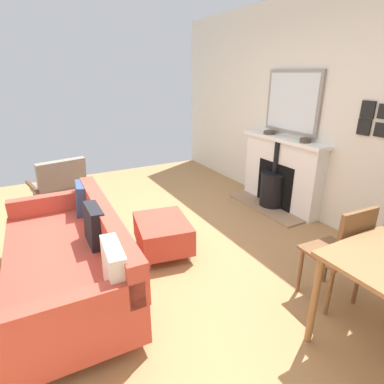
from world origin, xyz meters
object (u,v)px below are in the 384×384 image
object	(u,v)px
mantel_bowl_far	(305,140)
dining_chair_near_fireplace	(343,249)
sofa	(71,258)
fireplace	(279,177)
ottoman	(163,233)
armchair_accent	(60,184)
mantel_bowl_near	(269,132)

from	to	relation	value
mantel_bowl_far	dining_chair_near_fireplace	distance (m)	1.85
sofa	fireplace	bearing A→B (deg)	-168.69
fireplace	ottoman	size ratio (longest dim) A/B	1.89
fireplace	mantel_bowl_far	distance (m)	0.70
ottoman	dining_chair_near_fireplace	xyz separation A→B (m)	(-0.94, 1.44, 0.30)
sofa	armchair_accent	distance (m)	1.75
dining_chair_near_fireplace	mantel_bowl_near	bearing A→B (deg)	-116.61
ottoman	armchair_accent	bearing A→B (deg)	-61.86
fireplace	dining_chair_near_fireplace	xyz separation A→B (m)	(1.04, 1.81, 0.08)
fireplace	ottoman	bearing A→B (deg)	10.72
ottoman	mantel_bowl_far	bearing A→B (deg)	179.86
dining_chair_near_fireplace	armchair_accent	bearing A→B (deg)	-59.38
sofa	armchair_accent	world-z (taller)	armchair_accent
armchair_accent	sofa	bearing A→B (deg)	85.49
sofa	dining_chair_near_fireplace	xyz separation A→B (m)	(-1.89, 1.23, 0.20)
sofa	ottoman	distance (m)	0.98
mantel_bowl_near	armchair_accent	bearing A→B (deg)	-17.15
mantel_bowl_far	armchair_accent	bearing A→B (deg)	-28.61
mantel_bowl_near	ottoman	distance (m)	2.24
mantel_bowl_far	armchair_accent	world-z (taller)	mantel_bowl_far
ottoman	dining_chair_near_fireplace	size ratio (longest dim) A/B	0.83
ottoman	armchair_accent	world-z (taller)	armchair_accent
ottoman	dining_chair_near_fireplace	bearing A→B (deg)	123.13
fireplace	dining_chair_near_fireplace	distance (m)	2.09
mantel_bowl_near	armchair_accent	world-z (taller)	mantel_bowl_near
mantel_bowl_near	fireplace	bearing A→B (deg)	87.07
sofa	ottoman	size ratio (longest dim) A/B	2.60
sofa	mantel_bowl_far	bearing A→B (deg)	-175.98
ottoman	fireplace	bearing A→B (deg)	-169.28
mantel_bowl_far	armchair_accent	distance (m)	3.25
mantel_bowl_far	armchair_accent	xyz separation A→B (m)	(2.80, -1.53, -0.59)
mantel_bowl_near	dining_chair_near_fireplace	distance (m)	2.40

